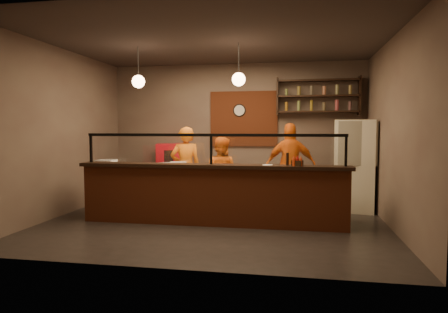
% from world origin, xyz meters
% --- Properties ---
extents(floor, '(6.00, 6.00, 0.00)m').
position_xyz_m(floor, '(0.00, 0.00, 0.00)').
color(floor, black).
rests_on(floor, ground).
extents(ceiling, '(6.00, 6.00, 0.00)m').
position_xyz_m(ceiling, '(0.00, 0.00, 3.20)').
color(ceiling, '#39302C').
rests_on(ceiling, wall_back).
extents(wall_back, '(6.00, 0.00, 6.00)m').
position_xyz_m(wall_back, '(0.00, 2.50, 1.60)').
color(wall_back, '#6A5C4E').
rests_on(wall_back, floor).
extents(wall_left, '(0.00, 5.00, 5.00)m').
position_xyz_m(wall_left, '(-3.00, 0.00, 1.60)').
color(wall_left, '#6A5C4E').
rests_on(wall_left, floor).
extents(wall_right, '(0.00, 5.00, 5.00)m').
position_xyz_m(wall_right, '(3.00, 0.00, 1.60)').
color(wall_right, '#6A5C4E').
rests_on(wall_right, floor).
extents(wall_front, '(6.00, 0.00, 6.00)m').
position_xyz_m(wall_front, '(0.00, -2.50, 1.60)').
color(wall_front, '#6A5C4E').
rests_on(wall_front, floor).
extents(brick_patch, '(1.60, 0.04, 1.30)m').
position_xyz_m(brick_patch, '(0.20, 2.47, 1.90)').
color(brick_patch, brown).
rests_on(brick_patch, wall_back).
extents(service_counter, '(4.60, 0.25, 1.00)m').
position_xyz_m(service_counter, '(0.00, -0.30, 0.50)').
color(service_counter, brown).
rests_on(service_counter, floor).
extents(counter_ledge, '(4.70, 0.37, 0.06)m').
position_xyz_m(counter_ledge, '(0.00, -0.30, 1.03)').
color(counter_ledge, black).
rests_on(counter_ledge, service_counter).
extents(worktop_cabinet, '(4.60, 0.75, 0.85)m').
position_xyz_m(worktop_cabinet, '(0.00, 0.20, 0.42)').
color(worktop_cabinet, gray).
rests_on(worktop_cabinet, floor).
extents(worktop, '(4.60, 0.75, 0.05)m').
position_xyz_m(worktop, '(0.00, 0.20, 0.88)').
color(worktop, silver).
rests_on(worktop, worktop_cabinet).
extents(sneeze_guard, '(4.50, 0.05, 0.52)m').
position_xyz_m(sneeze_guard, '(0.00, -0.30, 1.37)').
color(sneeze_guard, white).
rests_on(sneeze_guard, counter_ledge).
extents(wall_shelving, '(1.84, 0.28, 0.85)m').
position_xyz_m(wall_shelving, '(1.90, 2.32, 2.40)').
color(wall_shelving, black).
rests_on(wall_shelving, wall_back).
extents(wall_clock, '(0.30, 0.04, 0.30)m').
position_xyz_m(wall_clock, '(0.10, 2.46, 2.10)').
color(wall_clock, black).
rests_on(wall_clock, wall_back).
extents(pendant_left, '(0.24, 0.24, 0.77)m').
position_xyz_m(pendant_left, '(-1.50, 0.20, 2.55)').
color(pendant_left, black).
rests_on(pendant_left, ceiling).
extents(pendant_right, '(0.24, 0.24, 0.77)m').
position_xyz_m(pendant_right, '(0.40, 0.20, 2.55)').
color(pendant_right, black).
rests_on(pendant_right, ceiling).
extents(cook_left, '(0.73, 0.62, 1.71)m').
position_xyz_m(cook_left, '(-0.80, 0.93, 0.85)').
color(cook_left, orange).
rests_on(cook_left, floor).
extents(cook_mid, '(0.82, 0.69, 1.50)m').
position_xyz_m(cook_mid, '(-0.06, 0.86, 0.75)').
color(cook_mid, orange).
rests_on(cook_mid, floor).
extents(cook_right, '(1.10, 0.57, 1.79)m').
position_xyz_m(cook_right, '(1.32, 1.44, 0.89)').
color(cook_right, orange).
rests_on(cook_right, floor).
extents(fridge, '(0.87, 0.82, 1.84)m').
position_xyz_m(fridge, '(2.60, 1.42, 0.92)').
color(fridge, beige).
rests_on(fridge, floor).
extents(red_cooler, '(0.68, 0.65, 1.31)m').
position_xyz_m(red_cooler, '(-1.56, 2.15, 0.66)').
color(red_cooler, red).
rests_on(red_cooler, floor).
extents(pizza_dough, '(0.61, 0.61, 0.01)m').
position_xyz_m(pizza_dough, '(-0.42, 0.33, 0.91)').
color(pizza_dough, white).
rests_on(pizza_dough, worktop).
extents(prep_tub_a, '(0.35, 0.28, 0.17)m').
position_xyz_m(prep_tub_a, '(-2.15, 0.13, 0.99)').
color(prep_tub_a, white).
rests_on(prep_tub_a, worktop).
extents(prep_tub_b, '(0.35, 0.32, 0.15)m').
position_xyz_m(prep_tub_b, '(-0.75, 0.24, 0.97)').
color(prep_tub_b, silver).
rests_on(prep_tub_b, worktop).
extents(prep_tub_c, '(0.37, 0.33, 0.15)m').
position_xyz_m(prep_tub_c, '(-0.87, -0.03, 0.97)').
color(prep_tub_c, white).
rests_on(prep_tub_c, worktop).
extents(rolling_pin, '(0.34, 0.08, 0.06)m').
position_xyz_m(rolling_pin, '(-1.66, 0.23, 0.93)').
color(rolling_pin, gold).
rests_on(rolling_pin, worktop).
extents(condiment_caddy, '(0.20, 0.18, 0.09)m').
position_xyz_m(condiment_caddy, '(1.45, -0.35, 1.11)').
color(condiment_caddy, black).
rests_on(condiment_caddy, counter_ledge).
extents(pepper_mill, '(0.05, 0.05, 0.21)m').
position_xyz_m(pepper_mill, '(1.29, -0.31, 1.17)').
color(pepper_mill, black).
rests_on(pepper_mill, counter_ledge).
extents(small_plate, '(0.22, 0.22, 0.01)m').
position_xyz_m(small_plate, '(0.97, -0.34, 1.07)').
color(small_plate, white).
rests_on(small_plate, counter_ledge).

